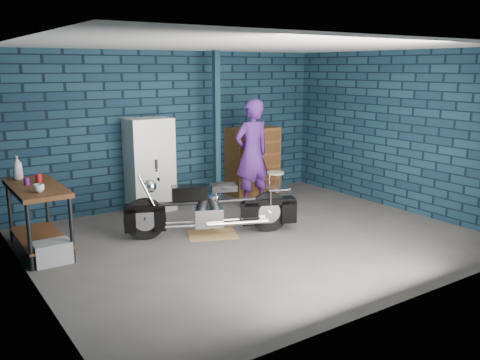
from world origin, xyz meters
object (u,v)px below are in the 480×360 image
object	(u,v)px
motorcycle	(212,204)
locker	(150,165)
storage_bin	(52,252)
shop_stool	(275,187)
workbench	(39,219)
tool_chest	(253,161)
person	(252,154)

from	to	relation	value
motorcycle	locker	size ratio (longest dim) A/B	1.36
storage_bin	shop_stool	bearing A→B (deg)	10.66
workbench	storage_bin	world-z (taller)	workbench
tool_chest	locker	bearing A→B (deg)	180.00
tool_chest	person	bearing A→B (deg)	-126.65
person	shop_stool	size ratio (longest dim) A/B	3.33
storage_bin	tool_chest	distance (m)	4.50
locker	tool_chest	xyz separation A→B (m)	(2.15, 0.00, -0.15)
workbench	motorcycle	bearing A→B (deg)	-16.39
person	shop_stool	bearing A→B (deg)	176.42
storage_bin	shop_stool	xyz separation A→B (m)	(4.14, 0.78, 0.14)
person	locker	world-z (taller)	person
locker	workbench	bearing A→B (deg)	-152.98
tool_chest	workbench	bearing A→B (deg)	-165.97
person	tool_chest	distance (m)	0.99
shop_stool	storage_bin	bearing A→B (deg)	-169.34
person	storage_bin	world-z (taller)	person
tool_chest	shop_stool	size ratio (longest dim) A/B	2.27
workbench	shop_stool	distance (m)	4.18
motorcycle	tool_chest	world-z (taller)	tool_chest
workbench	storage_bin	distance (m)	0.59
person	storage_bin	xyz separation A→B (m)	(-3.64, -0.80, -0.80)
motorcycle	person	size ratio (longest dim) A/B	1.14
workbench	storage_bin	xyz separation A→B (m)	(0.02, -0.50, -0.32)
storage_bin	tool_chest	xyz separation A→B (m)	(4.20, 1.55, 0.50)
shop_stool	motorcycle	bearing A→B (deg)	-153.53
person	workbench	bearing A→B (deg)	3.34
storage_bin	motorcycle	bearing A→B (deg)	-4.23
workbench	storage_bin	size ratio (longest dim) A/B	3.12
workbench	motorcycle	world-z (taller)	motorcycle
person	shop_stool	distance (m)	0.83
storage_bin	workbench	bearing A→B (deg)	92.29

